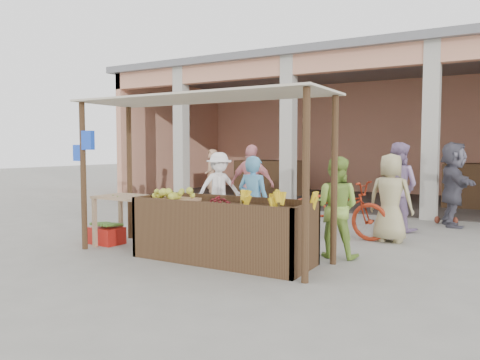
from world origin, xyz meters
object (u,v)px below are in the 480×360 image
Objects in this scene: side_table at (129,204)px; red_crate at (107,235)px; vendor_blue at (253,199)px; fruit_stall at (223,233)px; motorcycle at (336,207)px; vendor_green at (335,204)px.

side_table is 1.94× the size of red_crate.
vendor_blue is at bearing 25.61° from red_crate.
fruit_stall reaches higher than red_crate.
motorcycle is (0.82, 1.66, -0.26)m from vendor_blue.
fruit_stall is 2.70m from motorcycle.
motorcycle is (2.67, 2.54, -0.16)m from side_table.
motorcycle is at bearing -114.92° from vendor_blue.
vendor_green is (3.18, 1.00, 0.09)m from side_table.
vendor_green reaches higher than motorcycle.
vendor_green is (1.33, 1.03, 0.39)m from fruit_stall.
side_table is 0.51× the size of motorcycle.
vendor_blue is at bearing 89.63° from fruit_stall.
vendor_blue reaches higher than vendor_green.
side_table is 3.69m from motorcycle.
vendor_blue is at bearing 0.80° from vendor_green.
motorcycle is at bearing 72.17° from fruit_stall.
vendor_blue is at bearing 26.97° from side_table.
fruit_stall is 1.64× the size of vendor_green.
vendor_green is 0.76× the size of motorcycle.
fruit_stall is 1.25× the size of motorcycle.
red_crate is 4.09m from motorcycle.
side_table is 0.66× the size of vendor_blue.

